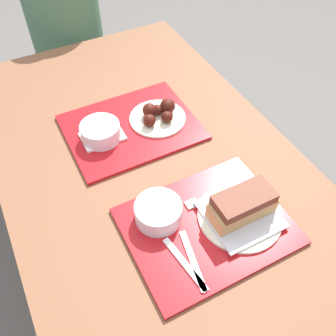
{
  "coord_description": "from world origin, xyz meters",
  "views": [
    {
      "loc": [
        -0.31,
        -0.63,
        1.62
      ],
      "look_at": [
        0.02,
        0.01,
        0.79
      ],
      "focal_mm": 40.0,
      "sensor_mm": 36.0,
      "label": 1
    }
  ],
  "objects": [
    {
      "name": "picnic_bench_far",
      "position": [
        0.0,
        1.08,
        0.36
      ],
      "size": [
        0.84,
        0.28,
        0.42
      ],
      "color": "brown",
      "rests_on": "ground_plane"
    },
    {
      "name": "picnic_table",
      "position": [
        0.0,
        0.0,
        0.66
      ],
      "size": [
        0.89,
        1.72,
        0.75
      ],
      "color": "brown",
      "rests_on": "ground_plane"
    },
    {
      "name": "bowl_coleslaw_far",
      "position": [
        -0.1,
        0.25,
        0.79
      ],
      "size": [
        0.13,
        0.13,
        0.05
      ],
      "color": "silver",
      "rests_on": "tray_far"
    },
    {
      "name": "condiment_packet",
      "position": [
        0.03,
        -0.12,
        0.77
      ],
      "size": [
        0.04,
        0.03,
        0.01
      ],
      "color": "#A59E93",
      "rests_on": "tray_near"
    },
    {
      "name": "tray_far",
      "position": [
        0.01,
        0.25,
        0.76
      ],
      "size": [
        0.43,
        0.34,
        0.01
      ],
      "color": "#B21419",
      "rests_on": "picnic_table"
    },
    {
      "name": "person_seated_across",
      "position": [
        0.03,
        1.08,
        0.73
      ],
      "size": [
        0.34,
        0.34,
        0.73
      ],
      "color": "#477051",
      "rests_on": "picnic_bench_far"
    },
    {
      "name": "brisket_sandwich_plate",
      "position": [
        0.13,
        -0.21,
        0.8
      ],
      "size": [
        0.23,
        0.23,
        0.09
      ],
      "color": "beige",
      "rests_on": "tray_near"
    },
    {
      "name": "tray_near",
      "position": [
        0.03,
        -0.19,
        0.76
      ],
      "size": [
        0.43,
        0.34,
        0.01
      ],
      "color": "#B21419",
      "rests_on": "picnic_table"
    },
    {
      "name": "ground_plane",
      "position": [
        0.0,
        0.0,
        0.0
      ],
      "size": [
        12.0,
        12.0,
        0.0
      ],
      "primitive_type": "plane",
      "color": "#605B56"
    },
    {
      "name": "napkin_far",
      "position": [
        -0.09,
        0.25,
        0.77
      ],
      "size": [
        0.13,
        0.09,
        0.01
      ],
      "color": "white",
      "rests_on": "tray_far"
    },
    {
      "name": "plastic_fork_near",
      "position": [
        -0.07,
        -0.27,
        0.77
      ],
      "size": [
        0.04,
        0.17,
        0.0
      ],
      "color": "white",
      "rests_on": "tray_near"
    },
    {
      "name": "bowl_coleslaw_near",
      "position": [
        -0.07,
        -0.12,
        0.79
      ],
      "size": [
        0.13,
        0.13,
        0.05
      ],
      "color": "silver",
      "rests_on": "tray_near"
    },
    {
      "name": "plastic_knife_near",
      "position": [
        -0.05,
        -0.27,
        0.77
      ],
      "size": [
        0.05,
        0.17,
        0.0
      ],
      "color": "white",
      "rests_on": "tray_near"
    },
    {
      "name": "wings_plate_far",
      "position": [
        0.11,
        0.25,
        0.78
      ],
      "size": [
        0.19,
        0.19,
        0.06
      ],
      "color": "beige",
      "rests_on": "tray_far"
    }
  ]
}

